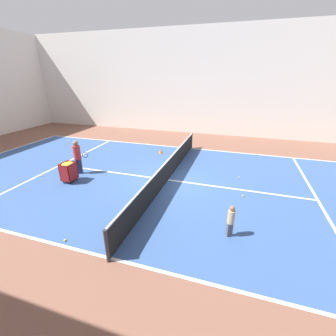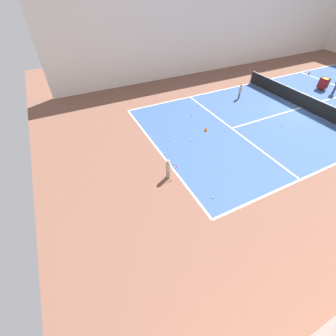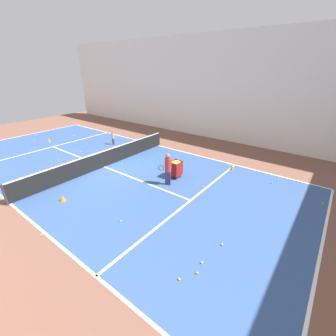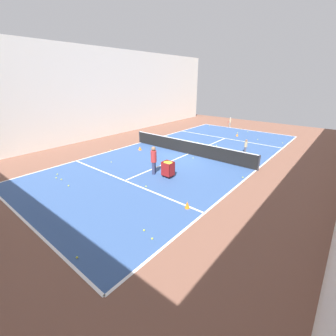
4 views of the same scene
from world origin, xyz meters
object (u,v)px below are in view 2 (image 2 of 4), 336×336
at_px(player_near_baseline, 168,168).
at_px(ball_cart, 324,81).
at_px(tennis_net, 303,101).
at_px(child_midcourt, 240,91).
at_px(training_cone_1, 309,73).

relative_size(player_near_baseline, ball_cart, 1.13).
height_order(tennis_net, player_near_baseline, player_near_baseline).
height_order(child_midcourt, training_cone_1, child_midcourt).
relative_size(child_midcourt, ball_cart, 1.13).
bearing_deg(player_near_baseline, child_midcourt, 52.69).
xyz_separation_m(child_midcourt, ball_cart, (1.70, 7.26, 0.05)).
relative_size(tennis_net, player_near_baseline, 9.89).
bearing_deg(player_near_baseline, training_cone_1, 40.92).
bearing_deg(player_near_baseline, tennis_net, 31.57).
distance_m(child_midcourt, training_cone_1, 9.42).
bearing_deg(training_cone_1, child_midcourt, -83.21).
xyz_separation_m(player_near_baseline, child_midcourt, (-5.38, 8.79, -0.00)).
xyz_separation_m(child_midcourt, training_cone_1, (-1.11, 9.34, -0.45)).
height_order(tennis_net, child_midcourt, child_midcourt).
xyz_separation_m(tennis_net, player_near_baseline, (2.15, -11.78, 0.09)).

